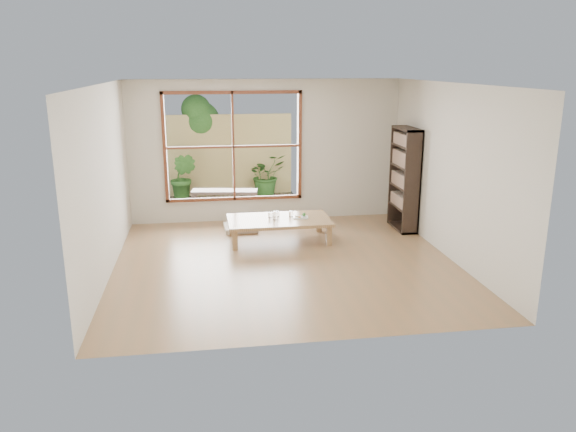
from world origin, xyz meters
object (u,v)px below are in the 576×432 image
low_table (279,221)px  food_tray (301,217)px  bookshelf (404,179)px  garden_bench (225,193)px

low_table → food_tray: bearing=1.8°
bookshelf → food_tray: 2.00m
low_table → garden_bench: 2.20m
bookshelf → garden_bench: (-3.09, 1.68, -0.53)m
bookshelf → garden_bench: bearing=151.5°
low_table → garden_bench: garden_bench is taller
low_table → garden_bench: (-0.81, 2.04, 0.05)m
low_table → bookshelf: 2.38m
low_table → garden_bench: bearing=111.5°
bookshelf → food_tray: bookshelf is taller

